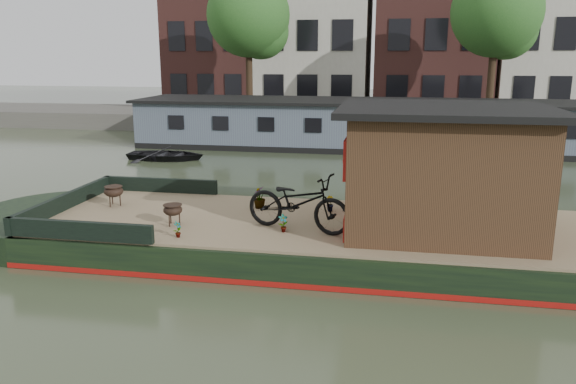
% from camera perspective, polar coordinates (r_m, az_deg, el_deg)
% --- Properties ---
extents(ground, '(120.00, 120.00, 0.00)m').
position_cam_1_polar(ground, '(11.82, 4.07, -6.15)').
color(ground, '#2B3622').
rests_on(ground, ground).
extents(houseboat_hull, '(14.01, 4.02, 0.60)m').
position_cam_1_polar(houseboat_hull, '(11.94, -2.29, -4.53)').
color(houseboat_hull, black).
rests_on(houseboat_hull, ground).
extents(houseboat_deck, '(11.80, 3.80, 0.05)m').
position_cam_1_polar(houseboat_deck, '(11.62, 4.12, -3.25)').
color(houseboat_deck, '#816650').
rests_on(houseboat_deck, houseboat_hull).
extents(bow_bulwark, '(3.00, 4.00, 0.35)m').
position_cam_1_polar(bow_bulwark, '(13.10, -18.47, -1.08)').
color(bow_bulwark, black).
rests_on(bow_bulwark, houseboat_deck).
extents(cabin, '(4.00, 3.50, 2.42)m').
position_cam_1_polar(cabin, '(11.30, 15.32, 2.36)').
color(cabin, black).
rests_on(cabin, houseboat_deck).
extents(bicycle, '(2.30, 1.32, 1.14)m').
position_cam_1_polar(bicycle, '(10.95, 1.03, -1.04)').
color(bicycle, black).
rests_on(bicycle, houseboat_deck).
extents(potted_plant_a, '(0.23, 0.20, 0.36)m').
position_cam_1_polar(potted_plant_a, '(10.93, -0.49, -3.19)').
color(potted_plant_a, '#9A552C').
rests_on(potted_plant_a, houseboat_deck).
extents(potted_plant_b, '(0.23, 0.24, 0.34)m').
position_cam_1_polar(potted_plant_b, '(12.44, 4.25, -1.19)').
color(potted_plant_b, brown).
rests_on(potted_plant_b, houseboat_deck).
extents(potted_plant_d, '(0.28, 0.28, 0.50)m').
position_cam_1_polar(potted_plant_d, '(12.65, -2.93, -0.54)').
color(potted_plant_d, '#955D28').
rests_on(potted_plant_d, houseboat_deck).
extents(potted_plant_e, '(0.16, 0.19, 0.32)m').
position_cam_1_polar(potted_plant_e, '(10.82, -11.14, -3.75)').
color(potted_plant_e, maroon).
rests_on(potted_plant_e, houseboat_deck).
extents(brazier_front, '(0.44, 0.44, 0.44)m').
position_cam_1_polar(brazier_front, '(11.60, -11.60, -2.28)').
color(brazier_front, black).
rests_on(brazier_front, houseboat_deck).
extents(brazier_rear, '(0.51, 0.51, 0.46)m').
position_cam_1_polar(brazier_rear, '(13.44, -17.27, -0.38)').
color(brazier_rear, black).
rests_on(brazier_rear, houseboat_deck).
extents(bollard_port, '(0.17, 0.17, 0.19)m').
position_cam_1_polar(bollard_port, '(14.82, -17.12, 0.37)').
color(bollard_port, black).
rests_on(bollard_port, houseboat_deck).
extents(bollard_stbd, '(0.18, 0.18, 0.21)m').
position_cam_1_polar(bollard_stbd, '(11.77, -22.81, -3.44)').
color(bollard_stbd, black).
rests_on(bollard_stbd, houseboat_deck).
extents(dinghy, '(3.10, 2.25, 0.63)m').
position_cam_1_polar(dinghy, '(22.77, -12.29, 4.04)').
color(dinghy, black).
rests_on(dinghy, ground).
extents(far_houseboat, '(20.40, 4.40, 2.11)m').
position_cam_1_polar(far_houseboat, '(25.27, 7.75, 6.65)').
color(far_houseboat, '#4C5A66').
rests_on(far_houseboat, ground).
extents(quay, '(60.00, 6.00, 0.90)m').
position_cam_1_polar(quay, '(31.78, 8.33, 7.11)').
color(quay, '#47443F').
rests_on(quay, ground).
extents(tree_left, '(4.40, 4.40, 7.40)m').
position_cam_1_polar(tree_left, '(31.12, -3.74, 17.12)').
color(tree_left, '#332316').
rests_on(tree_left, quay).
extents(tree_right, '(4.40, 4.40, 7.40)m').
position_cam_1_polar(tree_right, '(30.59, 20.65, 16.38)').
color(tree_right, '#332316').
rests_on(tree_right, quay).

